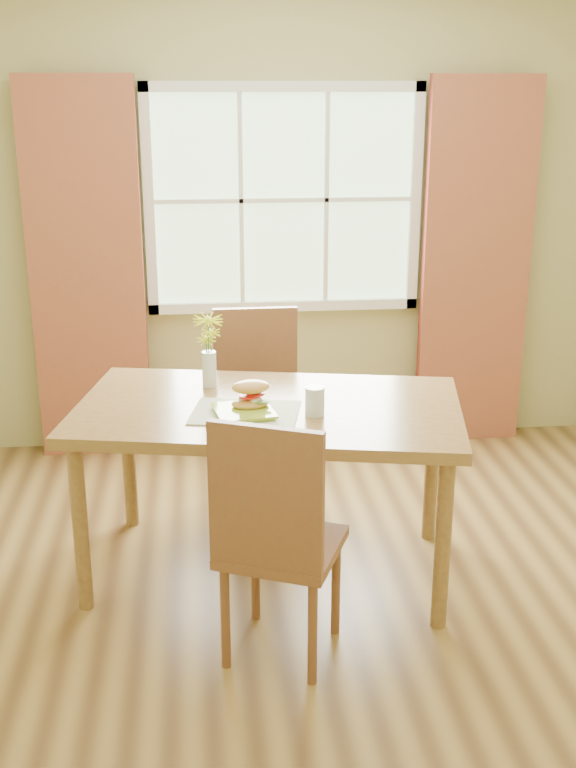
# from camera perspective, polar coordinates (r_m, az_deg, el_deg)

# --- Properties ---
(room) EXTENTS (4.24, 3.84, 2.74)m
(room) POSITION_cam_1_polar(r_m,az_deg,el_deg) (3.54, 2.70, 5.51)
(room) COLOR olive
(room) RESTS_ON ground
(window) EXTENTS (1.62, 0.06, 1.32)m
(window) POSITION_cam_1_polar(r_m,az_deg,el_deg) (5.35, -0.28, 11.61)
(window) COLOR #B8E5AD
(window) RESTS_ON room
(curtain_left) EXTENTS (0.65, 0.08, 2.20)m
(curtain_left) POSITION_cam_1_polar(r_m,az_deg,el_deg) (5.33, -12.65, 6.79)
(curtain_left) COLOR maroon
(curtain_left) RESTS_ON room
(curtain_right) EXTENTS (0.65, 0.08, 2.20)m
(curtain_right) POSITION_cam_1_polar(r_m,az_deg,el_deg) (5.55, 11.82, 7.30)
(curtain_right) COLOR maroon
(curtain_right) RESTS_ON room
(dining_table) EXTENTS (1.82, 1.25, 0.81)m
(dining_table) POSITION_cam_1_polar(r_m,az_deg,el_deg) (3.95, -1.25, -2.49)
(dining_table) COLOR olive
(dining_table) RESTS_ON room
(chair_near) EXTENTS (0.56, 0.56, 1.03)m
(chair_near) POSITION_cam_1_polar(r_m,az_deg,el_deg) (3.38, -0.84, -9.45)
(chair_near) COLOR brown
(chair_near) RESTS_ON room
(chair_far) EXTENTS (0.44, 0.44, 1.05)m
(chair_far) POSITION_cam_1_polar(r_m,az_deg,el_deg) (4.67, -1.96, -1.12)
(chair_far) COLOR brown
(chair_far) RESTS_ON room
(placemat) EXTENTS (0.51, 0.42, 0.01)m
(placemat) POSITION_cam_1_polar(r_m,az_deg,el_deg) (3.83, -2.73, -1.83)
(placemat) COLOR beige
(placemat) RESTS_ON dining_table
(plate) EXTENTS (0.28, 0.28, 0.01)m
(plate) POSITION_cam_1_polar(r_m,az_deg,el_deg) (3.80, -2.81, -1.84)
(plate) COLOR #97B72D
(plate) RESTS_ON placemat
(croissant_sandwich) EXTENTS (0.18, 0.14, 0.12)m
(croissant_sandwich) POSITION_cam_1_polar(r_m,az_deg,el_deg) (3.81, -2.38, -0.68)
(croissant_sandwich) COLOR #F6A754
(croissant_sandwich) RESTS_ON plate
(water_glass) EXTENTS (0.08, 0.08, 0.12)m
(water_glass) POSITION_cam_1_polar(r_m,az_deg,el_deg) (3.79, 1.71, -1.13)
(water_glass) COLOR silver
(water_glass) RESTS_ON dining_table
(flower_vase) EXTENTS (0.14, 0.14, 0.34)m
(flower_vase) POSITION_cam_1_polar(r_m,az_deg,el_deg) (4.12, -5.06, 2.58)
(flower_vase) COLOR silver
(flower_vase) RESTS_ON dining_table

